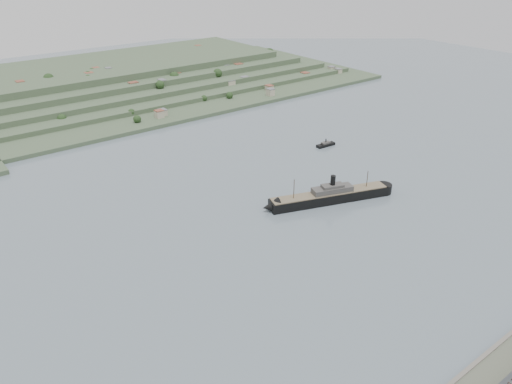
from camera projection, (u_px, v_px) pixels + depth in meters
ground at (283, 227)px, 339.79m from camera, size 1400.00×1400.00×0.00m
far_peninsula at (98, 85)px, 627.71m from camera, size 760.00×309.00×30.00m
steamship at (326, 197)px, 370.07m from camera, size 101.89×44.05×25.27m
ferry_east at (326, 144)px, 473.00m from camera, size 19.92×6.70×7.35m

